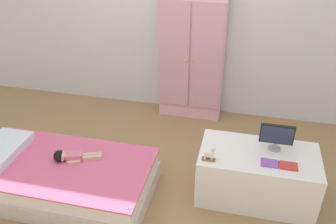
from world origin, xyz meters
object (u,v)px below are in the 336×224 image
at_px(doll, 69,156).
at_px(tv_monitor, 277,136).
at_px(tv_stand, 256,175).
at_px(rocking_horse_toy, 210,154).
at_px(book_red, 288,166).
at_px(wardrobe, 192,57).
at_px(book_purple, 269,163).
at_px(bed, 62,178).

relative_size(doll, tv_monitor, 1.46).
bearing_deg(tv_stand, rocking_horse_toy, -155.39).
relative_size(tv_monitor, book_red, 1.92).
relative_size(rocking_horse_toy, book_red, 0.93).
height_order(doll, rocking_horse_toy, rocking_horse_toy).
distance_m(wardrobe, book_purple, 1.59).
bearing_deg(book_purple, doll, -174.84).
bearing_deg(tv_monitor, book_purple, -101.50).
height_order(bed, rocking_horse_toy, rocking_horse_toy).
bearing_deg(wardrobe, rocking_horse_toy, -74.22).
xyz_separation_m(wardrobe, tv_monitor, (0.88, -1.12, -0.14)).
relative_size(bed, doll, 3.93).
height_order(tv_stand, rocking_horse_toy, rocking_horse_toy).
distance_m(tv_stand, tv_monitor, 0.38).
distance_m(tv_monitor, book_red, 0.26).
bearing_deg(book_red, rocking_horse_toy, -174.41).
xyz_separation_m(bed, tv_stand, (1.58, 0.32, 0.07)).
relative_size(tv_stand, book_red, 6.86).
bearing_deg(doll, bed, -131.25).
bearing_deg(book_purple, tv_stand, 121.42).
height_order(book_purple, book_red, same).
distance_m(doll, tv_stand, 1.55).
bearing_deg(tv_stand, book_purple, -58.58).
bearing_deg(tv_stand, doll, -170.37).
height_order(bed, tv_monitor, tv_monitor).
relative_size(doll, book_purple, 3.04).
bearing_deg(tv_stand, wardrobe, 122.37).
bearing_deg(tv_monitor, book_red, -64.48).
xyz_separation_m(wardrobe, rocking_horse_toy, (0.39, -1.38, -0.21)).
distance_m(doll, wardrobe, 1.70).
relative_size(tv_stand, tv_monitor, 3.58).
distance_m(doll, tv_monitor, 1.69).
distance_m(tv_monitor, rocking_horse_toy, 0.56).
height_order(tv_stand, book_red, book_red).
distance_m(rocking_horse_toy, book_purple, 0.45).
height_order(wardrobe, tv_monitor, wardrobe).
distance_m(bed, tv_monitor, 1.79).
relative_size(wardrobe, book_purple, 11.23).
xyz_separation_m(bed, tv_monitor, (1.69, 0.41, 0.42)).
bearing_deg(bed, wardrobe, 61.94).
xyz_separation_m(wardrobe, book_red, (0.97, -1.32, -0.27)).
height_order(tv_monitor, book_red, tv_monitor).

